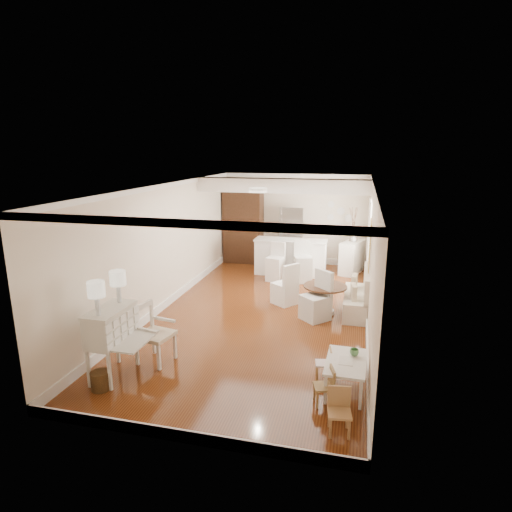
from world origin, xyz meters
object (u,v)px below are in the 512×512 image
at_px(slip_chair_near, 316,296).
at_px(secretary_bureau, 112,342).
at_px(kids_chair_b, 323,363).
at_px(kids_table, 345,376).
at_px(dining_table, 325,300).
at_px(pantry_cabinet, 243,226).
at_px(bar_stool_right, 303,262).
at_px(gustavian_armchair, 155,334).
at_px(sideboard, 352,257).
at_px(slip_chair_far, 285,283).
at_px(breakfast_counter, 290,257).
at_px(fridge, 303,237).
at_px(wicker_basket, 100,381).
at_px(bar_stool_left, 275,262).
at_px(kids_chair_a, 324,386).
at_px(kids_chair_c, 339,412).

bearing_deg(slip_chair_near, secretary_bureau, -89.24).
bearing_deg(kids_chair_b, kids_table, 40.05).
bearing_deg(dining_table, pantry_cabinet, 126.79).
relative_size(dining_table, bar_stool_right, 0.83).
bearing_deg(gustavian_armchair, kids_chair_b, -76.34).
relative_size(slip_chair_near, pantry_cabinet, 0.46).
distance_m(kids_chair_b, sideboard, 6.17).
distance_m(slip_chair_far, pantry_cabinet, 4.08).
bearing_deg(breakfast_counter, fridge, 79.22).
bearing_deg(wicker_basket, secretary_bureau, 92.43).
height_order(bar_stool_right, sideboard, bar_stool_right).
xyz_separation_m(dining_table, bar_stool_left, (-1.53, 2.13, 0.21)).
relative_size(gustavian_armchair, bar_stool_right, 0.88).
bearing_deg(bar_stool_left, gustavian_armchair, -89.10).
bearing_deg(gustavian_armchair, bar_stool_left, -1.01).
distance_m(kids_chair_a, sideboard, 6.90).
relative_size(gustavian_armchair, wicker_basket, 3.51).
xyz_separation_m(kids_chair_c, breakfast_counter, (-1.77, 6.94, 0.21)).
height_order(kids_chair_a, bar_stool_left, bar_stool_left).
distance_m(kids_table, bar_stool_right, 5.45).
height_order(kids_table, breakfast_counter, breakfast_counter).
bearing_deg(pantry_cabinet, kids_table, -63.38).
bearing_deg(sideboard, kids_chair_b, -74.36).
xyz_separation_m(kids_chair_c, dining_table, (-0.54, 4.11, 0.02)).
distance_m(wicker_basket, sideboard, 8.11).
bearing_deg(kids_chair_a, kids_chair_b, 168.66).
distance_m(kids_chair_b, fridge, 6.80).
distance_m(kids_chair_c, fridge, 8.17).
distance_m(secretary_bureau, gustavian_armchair, 0.74).
bearing_deg(slip_chair_near, bar_stool_right, 146.83).
height_order(kids_table, sideboard, sideboard).
xyz_separation_m(secretary_bureau, dining_table, (3.03, 3.50, -0.25)).
bearing_deg(sideboard, kids_chair_a, -73.50).
bearing_deg(sideboard, kids_table, -71.11).
bearing_deg(kids_chair_a, slip_chair_near, 171.41).
bearing_deg(gustavian_armchair, slip_chair_near, -33.16).
xyz_separation_m(secretary_bureau, gustavian_armchair, (0.43, 0.59, -0.07)).
distance_m(kids_chair_c, bar_stool_left, 6.58).
xyz_separation_m(breakfast_counter, sideboard, (1.71, 0.56, -0.04)).
height_order(kids_table, pantry_cabinet, pantry_cabinet).
xyz_separation_m(bar_stool_left, bar_stool_right, (0.75, 0.07, 0.04)).
xyz_separation_m(wicker_basket, kids_chair_a, (3.30, 0.42, 0.14)).
xyz_separation_m(bar_stool_right, sideboard, (1.27, 1.19, -0.10)).
height_order(bar_stool_left, pantry_cabinet, pantry_cabinet).
bearing_deg(wicker_basket, kids_chair_a, 7.18).
bearing_deg(kids_chair_a, pantry_cabinet, -173.44).
relative_size(secretary_bureau, kids_chair_c, 1.89).
distance_m(bar_stool_right, fridge, 1.73).
bearing_deg(sideboard, slip_chair_far, -97.73).
distance_m(wicker_basket, slip_chair_near, 4.55).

